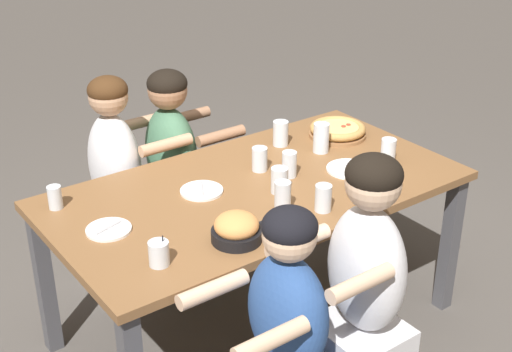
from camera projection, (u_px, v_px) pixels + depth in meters
name	position (u px, v px, depth m)	size (l,w,h in m)	color
ground_plane	(256.00, 325.00, 3.58)	(18.00, 18.00, 0.00)	#514C47
dining_table	(256.00, 202.00, 3.27)	(1.88, 1.00, 0.79)	brown
pizza_board_main	(338.00, 130.00, 3.74)	(0.30, 0.30, 0.06)	#996B42
skillet_bowl	(237.00, 229.00, 2.79)	(0.29, 0.20, 0.12)	black
empty_plate_a	(202.00, 191.00, 3.18)	(0.19, 0.19, 0.02)	white
empty_plate_b	(109.00, 229.00, 2.88)	(0.19, 0.19, 0.02)	white
empty_plate_c	(349.00, 169.00, 3.38)	(0.22, 0.22, 0.02)	white
cocktail_glass_blue	(159.00, 254.00, 2.64)	(0.08, 0.08, 0.12)	silver
drinking_glass_a	(55.00, 199.00, 3.03)	(0.06, 0.06, 0.10)	silver
drinking_glass_b	(283.00, 198.00, 3.01)	(0.07, 0.07, 0.13)	silver
drinking_glass_c	(388.00, 152.00, 3.44)	(0.07, 0.07, 0.12)	silver
drinking_glass_d	(260.00, 161.00, 3.36)	(0.07, 0.07, 0.11)	silver
drinking_glass_e	(289.00, 165.00, 3.30)	(0.07, 0.07, 0.12)	silver
drinking_glass_f	(323.00, 200.00, 3.01)	(0.07, 0.07, 0.12)	silver
drinking_glass_g	(321.00, 139.00, 3.55)	(0.08, 0.08, 0.15)	silver
drinking_glass_h	(281.00, 135.00, 3.62)	(0.08, 0.08, 0.13)	silver
drinking_glass_i	(382.00, 183.00, 3.13)	(0.07, 0.07, 0.14)	silver
drinking_glass_j	(279.00, 181.00, 3.16)	(0.08, 0.08, 0.12)	silver
diner_far_center	(173.00, 179.00, 3.85)	(0.51, 0.40, 1.15)	#477556
diner_near_center	(363.00, 303.00, 2.81)	(0.51, 0.40, 1.20)	silver
diner_near_midleft	(286.00, 352.00, 2.63)	(0.51, 0.40, 1.11)	#2D5193
diner_far_midleft	(118.00, 195.00, 3.68)	(0.51, 0.40, 1.18)	silver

